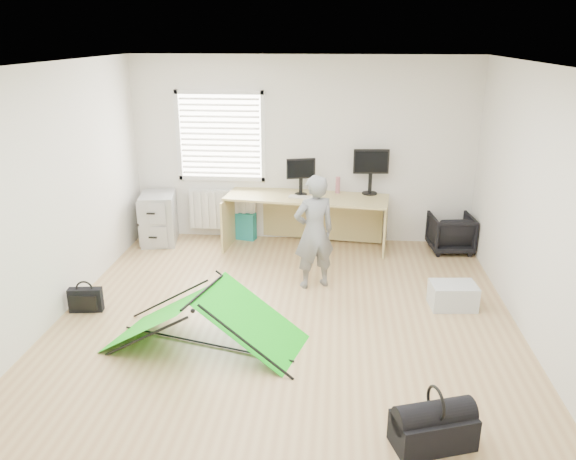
# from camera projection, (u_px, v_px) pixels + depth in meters

# --- Properties ---
(ground) EXTENTS (5.50, 5.50, 0.00)m
(ground) POSITION_uv_depth(u_px,v_px,m) (285.00, 325.00, 6.05)
(ground) COLOR tan
(ground) RESTS_ON ground
(back_wall) EXTENTS (5.00, 0.02, 2.70)m
(back_wall) POSITION_uv_depth(u_px,v_px,m) (303.00, 151.00, 8.18)
(back_wall) COLOR silver
(back_wall) RESTS_ON ground
(window) EXTENTS (1.20, 0.06, 1.20)m
(window) POSITION_uv_depth(u_px,v_px,m) (220.00, 136.00, 8.18)
(window) COLOR silver
(window) RESTS_ON back_wall
(radiator) EXTENTS (1.00, 0.12, 0.60)m
(radiator) POSITION_uv_depth(u_px,v_px,m) (223.00, 209.00, 8.51)
(radiator) COLOR silver
(radiator) RESTS_ON back_wall
(desk) EXTENTS (2.36, 0.99, 0.78)m
(desk) POSITION_uv_depth(u_px,v_px,m) (306.00, 222.00, 8.10)
(desk) COLOR tan
(desk) RESTS_ON ground
(filing_cabinet) EXTENTS (0.58, 0.71, 0.75)m
(filing_cabinet) POSITION_uv_depth(u_px,v_px,m) (159.00, 218.00, 8.34)
(filing_cabinet) COLOR #A6A8AC
(filing_cabinet) RESTS_ON ground
(monitor_left) EXTENTS (0.42, 0.20, 0.39)m
(monitor_left) POSITION_uv_depth(u_px,v_px,m) (301.00, 182.00, 7.97)
(monitor_left) COLOR black
(monitor_left) RESTS_ON desk
(monitor_right) EXTENTS (0.51, 0.15, 0.48)m
(monitor_right) POSITION_uv_depth(u_px,v_px,m) (370.00, 178.00, 8.01)
(monitor_right) COLOR black
(monitor_right) RESTS_ON desk
(keyboard) EXTENTS (0.43, 0.21, 0.02)m
(keyboard) POSITION_uv_depth(u_px,v_px,m) (303.00, 197.00, 7.89)
(keyboard) COLOR beige
(keyboard) RESTS_ON desk
(thermos) EXTENTS (0.08, 0.08, 0.24)m
(thermos) POSITION_uv_depth(u_px,v_px,m) (338.00, 185.00, 8.10)
(thermos) COLOR #A95E6A
(thermos) RESTS_ON desk
(office_chair) EXTENTS (0.64, 0.65, 0.54)m
(office_chair) POSITION_uv_depth(u_px,v_px,m) (451.00, 233.00, 8.03)
(office_chair) COLOR black
(office_chair) RESTS_ON ground
(person) EXTENTS (0.61, 0.52, 1.42)m
(person) POSITION_uv_depth(u_px,v_px,m) (314.00, 232.00, 6.76)
(person) COLOR slate
(person) RESTS_ON ground
(kite) EXTENTS (2.05, 1.30, 0.59)m
(kite) POSITION_uv_depth(u_px,v_px,m) (204.00, 319.00, 5.57)
(kite) COLOR #13CD16
(kite) RESTS_ON ground
(storage_crate) EXTENTS (0.54, 0.40, 0.28)m
(storage_crate) POSITION_uv_depth(u_px,v_px,m) (453.00, 296.00, 6.41)
(storage_crate) COLOR #B4BABD
(storage_crate) RESTS_ON ground
(tote_bag) EXTENTS (0.38, 0.23, 0.42)m
(tote_bag) POSITION_uv_depth(u_px,v_px,m) (244.00, 226.00, 8.52)
(tote_bag) COLOR teal
(tote_bag) RESTS_ON ground
(laptop_bag) EXTENTS (0.38, 0.16, 0.28)m
(laptop_bag) POSITION_uv_depth(u_px,v_px,m) (86.00, 300.00, 6.31)
(laptop_bag) COLOR black
(laptop_bag) RESTS_ON ground
(white_box) EXTENTS (0.12, 0.12, 0.11)m
(white_box) POSITION_uv_depth(u_px,v_px,m) (261.00, 311.00, 6.23)
(white_box) COLOR silver
(white_box) RESTS_ON ground
(duffel_bag) EXTENTS (0.68, 0.49, 0.27)m
(duffel_bag) POSITION_uv_depth(u_px,v_px,m) (433.00, 430.00, 4.25)
(duffel_bag) COLOR black
(duffel_bag) RESTS_ON ground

